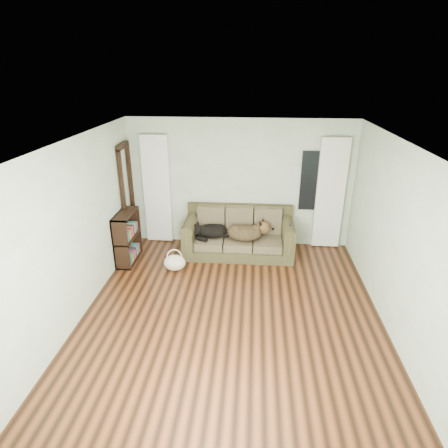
# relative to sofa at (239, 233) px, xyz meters

# --- Properties ---
(floor) EXTENTS (5.00, 5.00, 0.00)m
(floor) POSITION_rel_sofa_xyz_m (-0.01, -1.97, -0.45)
(floor) COLOR black
(floor) RESTS_ON ground
(ceiling) EXTENTS (5.00, 5.00, 0.00)m
(ceiling) POSITION_rel_sofa_xyz_m (-0.01, -1.97, 2.15)
(ceiling) COLOR white
(ceiling) RESTS_ON ground
(wall_back) EXTENTS (4.50, 0.04, 2.60)m
(wall_back) POSITION_rel_sofa_xyz_m (-0.01, 0.53, 0.85)
(wall_back) COLOR beige
(wall_back) RESTS_ON ground
(wall_left) EXTENTS (0.04, 5.00, 2.60)m
(wall_left) POSITION_rel_sofa_xyz_m (-2.26, -1.97, 0.85)
(wall_left) COLOR beige
(wall_left) RESTS_ON ground
(wall_right) EXTENTS (0.04, 5.00, 2.60)m
(wall_right) POSITION_rel_sofa_xyz_m (2.24, -1.97, 0.85)
(wall_right) COLOR beige
(wall_right) RESTS_ON ground
(curtain_left) EXTENTS (0.55, 0.08, 2.25)m
(curtain_left) POSITION_rel_sofa_xyz_m (-1.71, 0.45, 0.70)
(curtain_left) COLOR white
(curtain_left) RESTS_ON ground
(curtain_right) EXTENTS (0.55, 0.08, 2.25)m
(curtain_right) POSITION_rel_sofa_xyz_m (1.79, 0.45, 0.70)
(curtain_right) COLOR white
(curtain_right) RESTS_ON ground
(window_pane) EXTENTS (0.50, 0.03, 1.20)m
(window_pane) POSITION_rel_sofa_xyz_m (1.44, 0.50, 0.95)
(window_pane) COLOR black
(window_pane) RESTS_ON wall_back
(door_casing) EXTENTS (0.07, 0.60, 2.10)m
(door_casing) POSITION_rel_sofa_xyz_m (-2.21, 0.07, 0.60)
(door_casing) COLOR black
(door_casing) RESTS_ON ground
(sofa) EXTENTS (2.15, 0.93, 0.88)m
(sofa) POSITION_rel_sofa_xyz_m (0.00, 0.00, 0.00)
(sofa) COLOR #2F2D18
(sofa) RESTS_ON floor
(dog_black_lab) EXTENTS (0.62, 0.44, 0.26)m
(dog_black_lab) POSITION_rel_sofa_xyz_m (-0.57, -0.02, 0.03)
(dog_black_lab) COLOR black
(dog_black_lab) RESTS_ON sofa
(dog_shepherd) EXTENTS (0.74, 0.54, 0.31)m
(dog_shepherd) POSITION_rel_sofa_xyz_m (0.16, -0.07, 0.04)
(dog_shepherd) COLOR black
(dog_shepherd) RESTS_ON sofa
(tv_remote) EXTENTS (0.08, 0.17, 0.02)m
(tv_remote) POSITION_rel_sofa_xyz_m (1.00, -0.12, 0.28)
(tv_remote) COLOR black
(tv_remote) RESTS_ON sofa
(tote_bag) EXTENTS (0.45, 0.38, 0.29)m
(tote_bag) POSITION_rel_sofa_xyz_m (-1.15, -0.78, -0.29)
(tote_bag) COLOR silver
(tote_bag) RESTS_ON floor
(bookshelf) EXTENTS (0.31, 0.79, 0.99)m
(bookshelf) POSITION_rel_sofa_xyz_m (-2.10, -0.48, 0.05)
(bookshelf) COLOR black
(bookshelf) RESTS_ON floor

